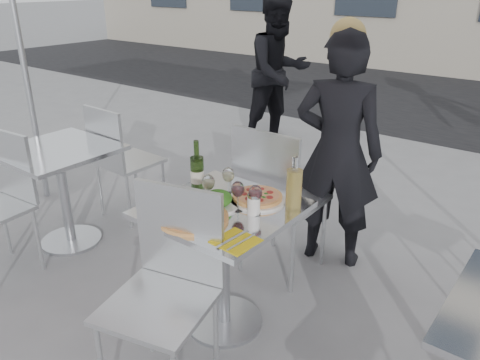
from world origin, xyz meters
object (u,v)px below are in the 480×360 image
Objects in this scene: salad_plate at (218,200)px; sugar_shaker at (254,204)px; pizza_far at (257,197)px; wineglass_red_b at (255,194)px; napkin_right at (236,241)px; wineglass_white_a at (208,183)px; chair_near at (168,276)px; napkin_left at (165,207)px; carafe at (294,189)px; wine_bottle at (197,172)px; wineglass_red_a at (238,190)px; side_chair_lfar at (119,154)px; side_table_left at (61,176)px; main_table at (223,242)px; woman_diner at (338,152)px; pedestrian_a at (279,72)px; chair_far at (275,192)px; side_chair_lnear at (0,193)px; wineglass_white_b at (228,176)px; pizza_near at (193,217)px.

salad_plate is 2.06× the size of sugar_shaker.
pizza_far is 0.19m from wineglass_red_b.
salad_plate is at bearing 147.02° from napkin_right.
wineglass_white_a is (-0.07, 0.01, 0.07)m from salad_plate.
napkin_left is (-0.27, 0.26, 0.17)m from chair_near.
carafe is at bearing 49.59° from wineglass_red_b.
wine_bottle is (-0.33, -0.11, 0.10)m from pizza_far.
salad_plate is at bearing -163.08° from wineglass_red_a.
side_table_left is at bearing 89.38° from side_chair_lfar.
pizza_far is at bearing 60.85° from main_table.
wineglass_red_a and wineglass_red_b have the same top height.
sugar_shaker is 0.68× the size of wineglass_red_b.
woman_diner is 0.92× the size of pedestrian_a.
wine_bottle is 1.47× the size of napkin_right.
chair_near is at bearing -95.06° from wineglass_red_a.
main_table is 1.00× the size of side_table_left.
woman_diner is at bearing 86.27° from wineglass_red_a.
wineglass_red_a is at bearing 70.45° from woman_diner.
wineglass_red_b is (0.27, 0.04, 0.00)m from wineglass_white_a.
side_chair_lfar is 3.23× the size of wine_bottle.
wine_bottle reaches higher than side_table_left.
chair_near is at bearing 94.96° from chair_far.
chair_near is 1.55m from side_chair_lnear.
wineglass_white_b and wineglass_red_b have the same top height.
wineglass_white_b is (1.43, 0.14, 0.32)m from side_table_left.
side_table_left is 1.71m from wineglass_red_b.
pedestrian_a is 5.64× the size of pizza_far.
wineglass_white_b is 0.38m from napkin_left.
main_table is at bearing 0.00° from side_table_left.
side_chair_lfar is 0.60× the size of woman_diner.
chair_far is (1.45, 0.58, 0.07)m from side_table_left.
sugar_shaker is at bearing -23.17° from wineglass_white_b.
sugar_shaker is 0.68× the size of wineglass_red_a.
wineglass_red_a is (0.16, -0.12, 0.00)m from wineglass_white_b.
pedestrian_a is at bearing 116.66° from wineglass_white_a.
side_table_left is 1.56m from chair_far.
carafe is 1.84× the size of wineglass_white_b.
pizza_near is 0.30m from napkin_right.
wine_bottle reaches higher than carafe.
sugar_shaker is (0.41, -0.03, -0.06)m from wine_bottle.
carafe is 1.84× the size of wineglass_red_a.
wineglass_white_a is at bearing 12.14° from side_chair_lnear.
chair_near is 6.26× the size of wineglass_white_a.
carafe is (0.54, 0.12, 0.00)m from wine_bottle.
wineglass_red_a is (0.04, 0.47, 0.28)m from chair_near.
chair_far is at bearing -125.85° from pedestrian_a.
side_table_left is 1.31m from wine_bottle.
wineglass_red_b is at bearing 12.22° from main_table.
chair_far reaches higher than side_table_left.
woman_diner is 1.04m from wineglass_white_a.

